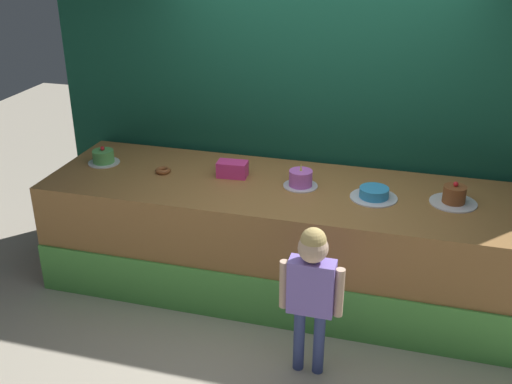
% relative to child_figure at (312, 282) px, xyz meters
% --- Properties ---
extents(ground_plane, '(12.00, 12.00, 0.00)m').
position_rel_child_figure_xyz_m(ground_plane, '(-0.29, 0.41, -0.71)').
color(ground_plane, '#BCB29E').
extents(stage_platform, '(4.07, 1.16, 0.92)m').
position_rel_child_figure_xyz_m(stage_platform, '(-0.29, 0.97, -0.25)').
color(stage_platform, '#9E6B38').
rests_on(stage_platform, ground_plane).
extents(curtain_backdrop, '(4.70, 0.08, 2.93)m').
position_rel_child_figure_xyz_m(curtain_backdrop, '(-0.29, 1.65, 0.75)').
color(curtain_backdrop, '#144C38').
rests_on(curtain_backdrop, ground_plane).
extents(child_figure, '(0.42, 0.19, 1.10)m').
position_rel_child_figure_xyz_m(child_figure, '(0.00, 0.00, 0.00)').
color(child_figure, '#3F4C8C').
rests_on(child_figure, ground_plane).
extents(pink_box, '(0.25, 0.16, 0.13)m').
position_rel_child_figure_xyz_m(pink_box, '(-0.87, 1.06, 0.27)').
color(pink_box, '#E9388E').
rests_on(pink_box, stage_platform).
extents(donut, '(0.13, 0.13, 0.04)m').
position_rel_child_figure_xyz_m(donut, '(-1.44, 0.98, 0.23)').
color(donut, brown).
rests_on(donut, stage_platform).
extents(cake_far_left, '(0.27, 0.27, 0.15)m').
position_rel_child_figure_xyz_m(cake_far_left, '(-2.02, 1.04, 0.26)').
color(cake_far_left, silver).
rests_on(cake_far_left, stage_platform).
extents(cake_left, '(0.27, 0.27, 0.19)m').
position_rel_child_figure_xyz_m(cake_left, '(-0.29, 1.01, 0.27)').
color(cake_left, silver).
rests_on(cake_left, stage_platform).
extents(cake_center, '(0.36, 0.36, 0.08)m').
position_rel_child_figure_xyz_m(cake_center, '(0.29, 0.95, 0.24)').
color(cake_center, silver).
rests_on(cake_center, stage_platform).
extents(cake_right, '(0.35, 0.35, 0.17)m').
position_rel_child_figure_xyz_m(cake_right, '(0.86, 1.01, 0.26)').
color(cake_right, silver).
rests_on(cake_right, stage_platform).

